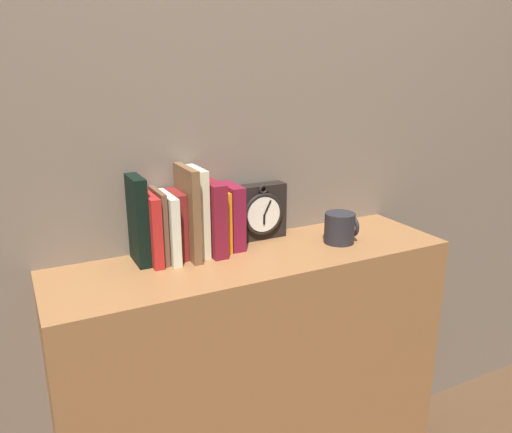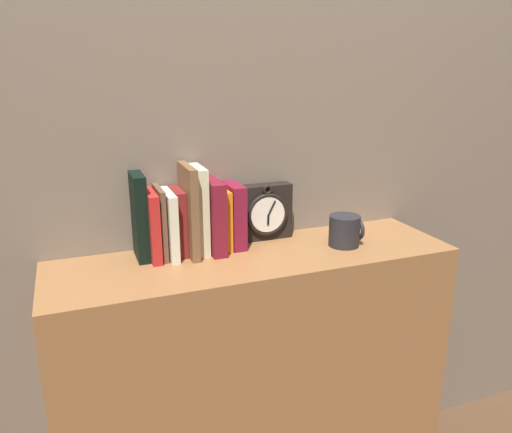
# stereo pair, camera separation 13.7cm
# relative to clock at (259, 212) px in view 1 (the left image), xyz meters

# --- Properties ---
(wall_back) EXTENTS (6.00, 0.05, 2.60)m
(wall_back) POSITION_rel_clock_xyz_m (-0.08, 0.07, 0.32)
(wall_back) COLOR #756656
(wall_back) RESTS_ON ground_plane
(bookshelf) EXTENTS (1.15, 0.33, 0.90)m
(bookshelf) POSITION_rel_clock_xyz_m (-0.08, -0.13, -0.53)
(bookshelf) COLOR #936038
(bookshelf) RESTS_ON ground_plane
(clock) EXTENTS (0.17, 0.06, 0.18)m
(clock) POSITION_rel_clock_xyz_m (0.00, 0.00, 0.00)
(clock) COLOR black
(clock) RESTS_ON bookshelf
(book_slot0_black) EXTENTS (0.03, 0.11, 0.24)m
(book_slot0_black) POSITION_rel_clock_xyz_m (-0.38, -0.03, 0.03)
(book_slot0_black) COLOR black
(book_slot0_black) RESTS_ON bookshelf
(book_slot1_red) EXTENTS (0.03, 0.14, 0.19)m
(book_slot1_red) POSITION_rel_clock_xyz_m (-0.35, -0.04, 0.01)
(book_slot1_red) COLOR #B3211F
(book_slot1_red) RESTS_ON bookshelf
(book_slot2_brown) EXTENTS (0.01, 0.13, 0.20)m
(book_slot2_brown) POSITION_rel_clock_xyz_m (-0.32, -0.03, 0.01)
(book_slot2_brown) COLOR brown
(book_slot2_brown) RESTS_ON bookshelf
(book_slot3_cream) EXTENTS (0.02, 0.14, 0.19)m
(book_slot3_cream) POSITION_rel_clock_xyz_m (-0.30, -0.04, 0.01)
(book_slot3_cream) COLOR beige
(book_slot3_cream) RESTS_ON bookshelf
(book_slot4_maroon) EXTENTS (0.03, 0.11, 0.19)m
(book_slot4_maroon) POSITION_rel_clock_xyz_m (-0.27, -0.03, 0.01)
(book_slot4_maroon) COLOR maroon
(book_slot4_maroon) RESTS_ON bookshelf
(book_slot5_brown) EXTENTS (0.02, 0.15, 0.26)m
(book_slot5_brown) POSITION_rel_clock_xyz_m (-0.25, -0.05, 0.04)
(book_slot5_brown) COLOR brown
(book_slot5_brown) RESTS_ON bookshelf
(book_slot6_cream) EXTENTS (0.03, 0.12, 0.25)m
(book_slot6_cream) POSITION_rel_clock_xyz_m (-0.21, -0.03, 0.04)
(book_slot6_cream) COLOR beige
(book_slot6_cream) RESTS_ON bookshelf
(book_slot7_maroon) EXTENTS (0.04, 0.15, 0.21)m
(book_slot7_maroon) POSITION_rel_clock_xyz_m (-0.17, -0.04, 0.02)
(book_slot7_maroon) COLOR maroon
(book_slot7_maroon) RESTS_ON bookshelf
(book_slot8_orange) EXTENTS (0.02, 0.12, 0.18)m
(book_slot8_orange) POSITION_rel_clock_xyz_m (-0.14, -0.03, 0.00)
(book_slot8_orange) COLOR orange
(book_slot8_orange) RESTS_ON bookshelf
(book_slot9_maroon) EXTENTS (0.04, 0.12, 0.19)m
(book_slot9_maroon) POSITION_rel_clock_xyz_m (-0.11, -0.03, 0.01)
(book_slot9_maroon) COLOR maroon
(book_slot9_maroon) RESTS_ON bookshelf
(mug) EXTENTS (0.10, 0.09, 0.09)m
(mug) POSITION_rel_clock_xyz_m (0.20, -0.14, -0.04)
(mug) COLOR #232328
(mug) RESTS_ON bookshelf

